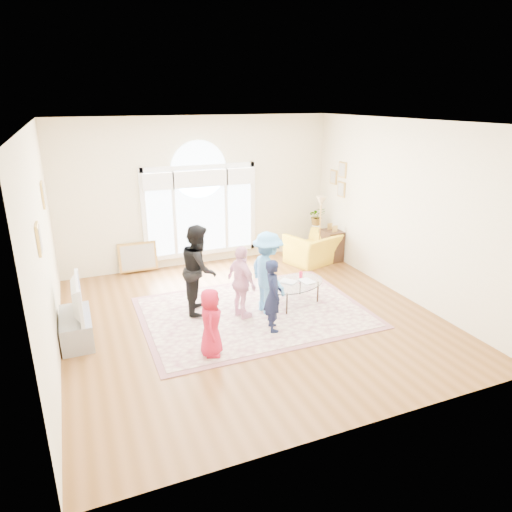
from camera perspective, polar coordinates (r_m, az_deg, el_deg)
name	(u,v)px	position (r m, az deg, el deg)	size (l,w,h in m)	color
ground	(251,318)	(7.82, -0.64, -7.70)	(6.00, 6.00, 0.00)	brown
room_shell	(202,195)	(9.87, -6.78, 7.54)	(6.00, 6.00, 6.00)	beige
area_rug	(254,312)	(7.99, -0.25, -7.02)	(3.60, 2.60, 0.02)	beige
rug_border	(254,312)	(7.99, -0.25, -7.04)	(3.80, 2.80, 0.01)	#8A575B
tv_console	(76,328)	(7.56, -21.53, -8.38)	(0.45, 1.00, 0.42)	gray
television	(73,298)	(7.35, -21.94, -4.93)	(0.17, 1.00, 0.57)	black
coffee_table	(294,284)	(8.15, 4.79, -3.50)	(1.40, 1.12, 0.54)	silver
armchair	(313,249)	(10.28, 7.08, 0.91)	(1.04, 0.91, 0.68)	yellow
side_cabinet	(331,245)	(10.54, 9.38, 1.32)	(0.40, 0.50, 0.70)	black
floor_lamp	(321,207)	(10.14, 8.13, 6.14)	(0.27, 0.27, 1.51)	black
plant_pedestal	(316,239)	(10.96, 7.49, 2.11)	(0.20, 0.20, 0.70)	white
potted_plant	(317,216)	(10.81, 7.62, 4.96)	(0.38, 0.33, 0.42)	#33722D
leaning_picture	(139,272)	(10.09, -14.40, -1.96)	(0.80, 0.05, 0.62)	tan
child_red	(211,322)	(6.55, -5.67, -8.26)	(0.50, 0.32, 1.02)	#B71632
child_navy	(273,295)	(7.17, 2.15, -4.92)	(0.43, 0.28, 1.18)	#131935
child_black	(199,269)	(7.80, -7.13, -1.60)	(0.75, 0.58, 1.54)	black
child_pink	(242,282)	(7.56, -1.81, -3.32)	(0.73, 0.31, 1.25)	#F8ADCB
child_blue	(268,273)	(7.72, 1.48, -2.12)	(0.92, 0.53, 1.43)	#4D9ADA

